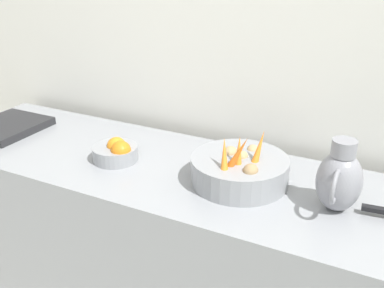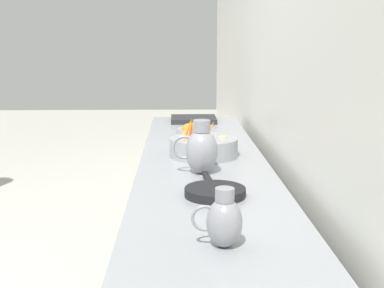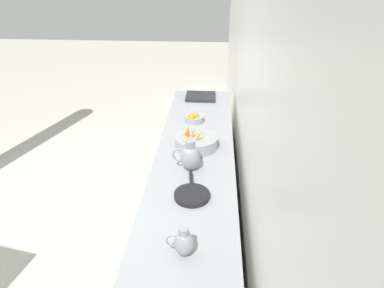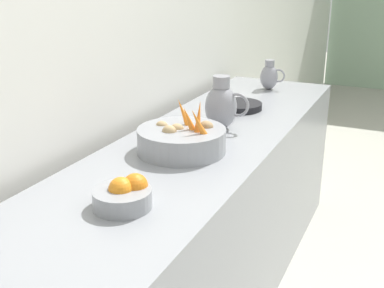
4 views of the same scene
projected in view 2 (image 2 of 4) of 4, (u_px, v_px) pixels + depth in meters
tile_wall_left at (315, 35)px, 2.16m from camera, size 0.10×9.67×3.00m
prep_counter at (203, 235)px, 2.85m from camera, size 0.66×2.96×0.86m
vegetable_colander at (203, 147)px, 2.80m from camera, size 0.37×0.37×0.22m
orange_bowl at (191, 132)px, 3.31m from camera, size 0.19×0.19×0.10m
metal_pitcher_tall at (201, 150)px, 2.43m from camera, size 0.21×0.15×0.25m
metal_pitcher_short at (224, 221)px, 1.58m from camera, size 0.16×0.11×0.19m
counter_sink_basin at (194, 119)px, 3.97m from camera, size 0.34×0.30×0.04m
skillet_on_counter at (215, 191)px, 2.10m from camera, size 0.25×0.41×0.03m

